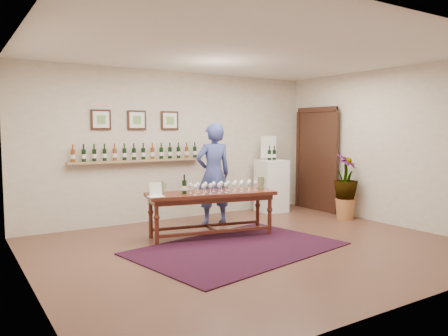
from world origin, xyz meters
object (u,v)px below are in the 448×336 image
display_pedestal (271,186)px  tasting_table (211,199)px  potted_plant (346,187)px  person (213,174)px

display_pedestal → tasting_table: bearing=-151.3°
tasting_table → display_pedestal: bearing=40.7°
display_pedestal → potted_plant: bearing=-62.8°
display_pedestal → person: size_ratio=0.59×
tasting_table → potted_plant: potted_plant is taller
tasting_table → potted_plant: (2.87, -0.19, 0.02)m
person → display_pedestal: bearing=-158.5°
tasting_table → potted_plant: 2.88m
tasting_table → person: size_ratio=1.17×
tasting_table → display_pedestal: 2.47m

